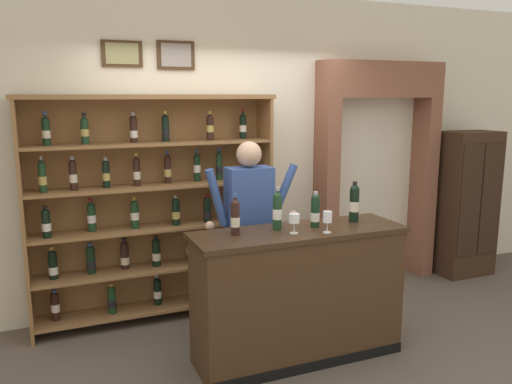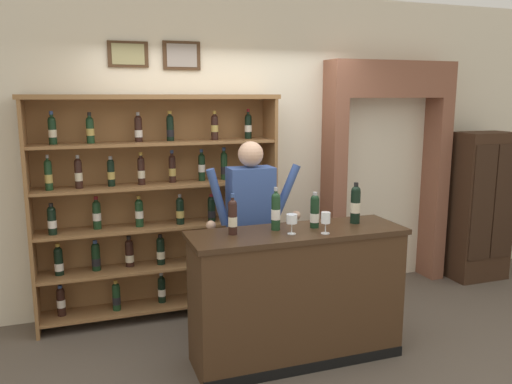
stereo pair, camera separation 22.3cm
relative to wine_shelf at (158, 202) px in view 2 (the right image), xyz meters
name	(u,v)px [view 2 (the right image)]	position (x,y,z in m)	size (l,w,h in m)	color
ground_plane	(277,361)	(0.72, -1.20, -1.10)	(14.00, 14.00, 0.02)	brown
back_wall	(224,150)	(0.72, 0.26, 0.43)	(12.00, 0.19, 3.02)	beige
wine_shelf	(158,202)	(0.00, 0.00, 0.00)	(2.24, 0.37, 2.06)	olive
archway_doorway	(382,156)	(2.46, 0.13, 0.31)	(1.43, 0.45, 2.40)	brown
side_cabinet	(480,206)	(3.55, -0.18, -0.26)	(0.63, 0.41, 1.66)	#382316
tasting_counter	(297,295)	(0.88, -1.20, -0.56)	(1.67, 0.54, 1.04)	#422B19
shopkeeper	(251,217)	(0.69, -0.62, -0.05)	(0.85, 0.22, 1.68)	#2D3347
tasting_bottle_super_tuscan	(233,216)	(0.38, -1.14, 0.09)	(0.07, 0.07, 0.31)	black
tasting_bottle_vin_santo	(276,210)	(0.72, -1.13, 0.11)	(0.07, 0.07, 0.33)	#19381E
tasting_bottle_brunello	(315,211)	(1.03, -1.16, 0.09)	(0.07, 0.07, 0.28)	black
tasting_bottle_prosecco	(355,204)	(1.40, -1.14, 0.12)	(0.08, 0.08, 0.33)	black
wine_glass_right	(326,219)	(1.03, -1.35, 0.07)	(0.07, 0.07, 0.16)	silver
wine_glass_left	(292,220)	(0.79, -1.28, 0.06)	(0.08, 0.08, 0.15)	silver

